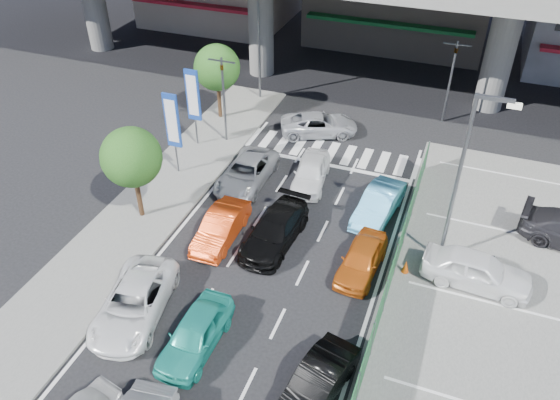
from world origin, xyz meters
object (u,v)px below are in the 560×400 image
at_px(taxi_orange_right, 362,259).
at_px(traffic_cone, 406,266).
at_px(traffic_light_left, 223,79).
at_px(street_lamp_left, 261,29).
at_px(street_lamp_right, 465,170).
at_px(taxi_orange_left, 221,227).
at_px(tree_near, 131,157).
at_px(parked_sedan_white, 477,270).
at_px(sedan_white_mid_left, 134,302).
at_px(traffic_light_right, 454,62).
at_px(taxi_teal_mid, 195,334).
at_px(tree_far, 217,68).
at_px(signboard_far, 193,97).
at_px(hatch_black_mid_right, 317,383).
at_px(sedan_black_mid, 275,230).
at_px(sedan_white_front_mid, 311,172).
at_px(signboard_near, 172,123).
at_px(wagon_silver_front_left, 246,173).
at_px(crossing_wagon_silver, 319,124).
at_px(kei_truck_front_right, 379,204).

distance_m(taxi_orange_right, traffic_cone, 1.92).
relative_size(traffic_light_left, street_lamp_left, 0.65).
xyz_separation_m(street_lamp_right, taxi_orange_left, (-9.82, -2.14, -4.10)).
relative_size(tree_near, taxi_orange_right, 1.26).
distance_m(traffic_light_left, parked_sedan_white, 16.67).
bearing_deg(sedan_white_mid_left, traffic_cone, 21.65).
xyz_separation_m(tree_near, sedan_white_mid_left, (3.19, -5.52, -2.70)).
bearing_deg(taxi_orange_left, traffic_light_right, 60.57).
bearing_deg(taxi_teal_mid, tree_far, 113.16).
distance_m(traffic_light_left, signboard_far, 1.93).
distance_m(hatch_black_mid_right, sedan_black_mid, 8.13).
height_order(signboard_far, sedan_white_front_mid, signboard_far).
height_order(tree_near, taxi_orange_right, tree_near).
xyz_separation_m(signboard_near, hatch_black_mid_right, (11.15, -10.46, -2.42)).
distance_m(tree_near, traffic_cone, 13.09).
relative_size(street_lamp_left, signboard_far, 1.70).
xyz_separation_m(traffic_light_left, sedan_black_mid, (5.96, -7.50, -3.25)).
bearing_deg(wagon_silver_front_left, sedan_white_front_mid, 20.95).
bearing_deg(traffic_light_left, taxi_teal_mid, -69.17).
xyz_separation_m(signboard_near, signboard_far, (-0.40, 3.00, 0.00)).
xyz_separation_m(sedan_white_mid_left, taxi_orange_right, (7.71, 5.58, -0.04)).
distance_m(street_lamp_left, crossing_wagon_silver, 7.24).
relative_size(signboard_far, taxi_teal_mid, 1.16).
xyz_separation_m(sedan_black_mid, kei_truck_front_right, (3.99, 3.58, 0.00)).
distance_m(sedan_black_mid, crossing_wagon_silver, 10.33).
distance_m(street_lamp_right, wagon_silver_front_left, 11.54).
bearing_deg(traffic_light_right, street_lamp_left, -175.17).
relative_size(tree_far, sedan_black_mid, 1.01).
distance_m(traffic_light_left, tree_far, 3.02).
bearing_deg(traffic_cone, traffic_light_left, 148.09).
height_order(signboard_near, sedan_white_front_mid, signboard_near).
bearing_deg(street_lamp_left, street_lamp_right, -41.63).
bearing_deg(taxi_orange_left, sedan_white_mid_left, -103.41).
distance_m(tree_near, kei_truck_front_right, 11.81).
bearing_deg(tree_far, taxi_orange_right, -41.76).
bearing_deg(traffic_cone, sedan_white_mid_left, -147.38).
xyz_separation_m(taxi_orange_right, parked_sedan_white, (4.66, 0.84, 0.18)).
relative_size(traffic_light_right, tree_far, 1.08).
bearing_deg(parked_sedan_white, tree_near, 97.12).
bearing_deg(wagon_silver_front_left, taxi_orange_left, -81.22).
height_order(street_lamp_right, parked_sedan_white, street_lamp_right).
distance_m(sedan_white_mid_left, traffic_cone, 11.32).
height_order(signboard_near, tree_near, tree_near).
bearing_deg(signboard_far, tree_far, 93.26).
distance_m(sedan_black_mid, taxi_orange_right, 4.16).
relative_size(street_lamp_right, sedan_black_mid, 1.68).
bearing_deg(traffic_light_left, crossing_wagon_silver, 29.66).
relative_size(sedan_white_mid_left, crossing_wagon_silver, 1.08).
bearing_deg(signboard_far, wagon_silver_front_left, -31.32).
bearing_deg(hatch_black_mid_right, tree_far, 137.36).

